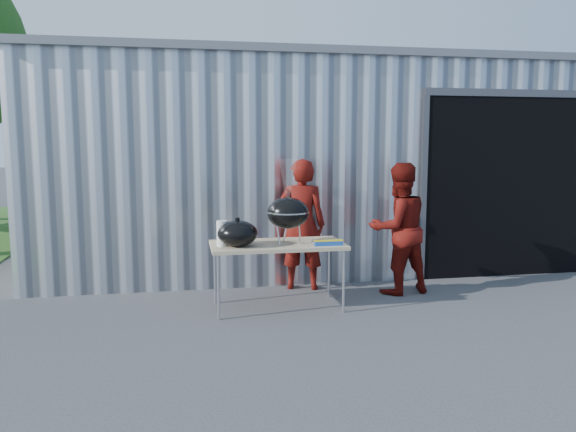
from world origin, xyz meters
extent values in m
plane|color=#414143|center=(0.00, 0.00, 0.00)|extent=(80.00, 80.00, 0.00)
cube|color=silver|center=(0.80, 4.70, 1.50)|extent=(8.00, 6.00, 3.00)
cube|color=slate|center=(0.80, 4.70, 3.05)|extent=(8.20, 6.20, 0.10)
cube|color=black|center=(3.30, 2.27, 1.25)|extent=(2.40, 1.20, 2.50)
cube|color=#4C4C51|center=(3.30, 1.70, 2.55)|extent=(2.52, 0.08, 0.10)
cube|color=tan|center=(-0.11, 0.74, 0.73)|extent=(1.50, 0.75, 0.04)
cylinder|color=silver|center=(-0.80, 0.42, 0.35)|extent=(0.03, 0.03, 0.71)
cylinder|color=silver|center=(0.58, 0.42, 0.35)|extent=(0.03, 0.03, 0.71)
cylinder|color=silver|center=(-0.80, 1.05, 0.35)|extent=(0.03, 0.03, 0.71)
cylinder|color=silver|center=(0.58, 1.05, 0.35)|extent=(0.03, 0.03, 0.71)
ellipsoid|color=black|center=(0.00, 0.71, 1.10)|extent=(0.47, 0.47, 0.35)
cylinder|color=silver|center=(0.00, 0.71, 1.11)|extent=(0.48, 0.48, 0.02)
cylinder|color=silver|center=(0.00, 0.71, 1.12)|extent=(0.45, 0.45, 0.01)
cylinder|color=silver|center=(0.00, 0.85, 0.87)|extent=(0.02, 0.02, 0.24)
cylinder|color=silver|center=(-0.12, 0.64, 0.87)|extent=(0.02, 0.02, 0.24)
cylinder|color=silver|center=(0.12, 0.64, 0.87)|extent=(0.02, 0.02, 0.24)
cylinder|color=#C75E47|center=(-0.14, 0.71, 1.14)|extent=(0.02, 0.14, 0.02)
cylinder|color=#C75E47|center=(-0.11, 0.71, 1.14)|extent=(0.02, 0.14, 0.02)
cylinder|color=#C75E47|center=(-0.07, 0.71, 1.14)|extent=(0.02, 0.14, 0.02)
cylinder|color=#C75E47|center=(-0.03, 0.71, 1.14)|extent=(0.02, 0.14, 0.02)
cylinder|color=#C75E47|center=(0.00, 0.71, 1.14)|extent=(0.02, 0.14, 0.02)
cylinder|color=#C75E47|center=(0.04, 0.71, 1.14)|extent=(0.02, 0.14, 0.02)
cylinder|color=#C75E47|center=(0.08, 0.71, 1.14)|extent=(0.02, 0.14, 0.02)
cylinder|color=#C75E47|center=(0.11, 0.71, 1.14)|extent=(0.02, 0.14, 0.02)
cylinder|color=#C75E47|center=(0.15, 0.71, 1.14)|extent=(0.02, 0.14, 0.02)
cone|color=silver|center=(0.00, 0.71, 1.42)|extent=(0.20, 0.20, 0.55)
ellipsoid|color=black|center=(-0.57, 0.64, 0.89)|extent=(0.44, 0.44, 0.29)
cylinder|color=black|center=(-0.57, 0.64, 1.05)|extent=(0.05, 0.05, 0.03)
cylinder|color=white|center=(-0.74, 0.69, 0.89)|extent=(0.12, 0.12, 0.28)
cube|color=white|center=(-0.66, 0.93, 0.80)|extent=(0.20, 0.15, 0.10)
cube|color=#194AA7|center=(0.42, 0.49, 0.78)|extent=(0.32, 0.05, 0.05)
cube|color=yellow|center=(0.42, 0.49, 0.81)|extent=(0.32, 0.05, 0.01)
imported|color=#5D0F0A|center=(0.34, 1.52, 0.84)|extent=(0.70, 0.55, 1.68)
imported|color=#5D0F0A|center=(1.48, 1.10, 0.82)|extent=(0.89, 0.75, 1.64)
camera|label=1|loc=(-1.15, -5.42, 1.88)|focal=35.00mm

